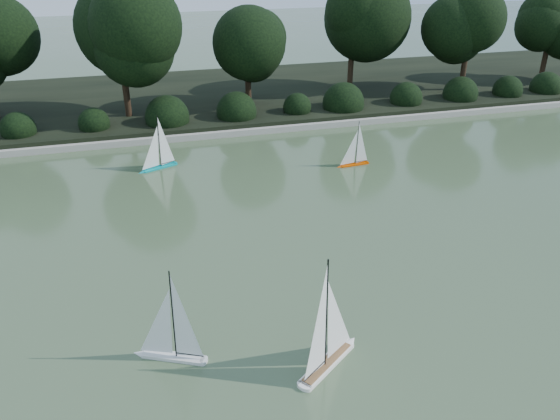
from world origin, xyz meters
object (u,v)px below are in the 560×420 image
object	(u,v)px
sailboat_white_b	(332,345)
sailboat_teal	(156,160)
sailboat_white_a	(166,344)
sailboat_orange	(352,158)

from	to	relation	value
sailboat_white_b	sailboat_teal	xyz separation A→B (m)	(-1.82, 7.96, -0.05)
sailboat_white_b	sailboat_white_a	bearing A→B (deg)	162.26
sailboat_white_a	sailboat_teal	xyz separation A→B (m)	(0.39, 7.26, -0.00)
sailboat_teal	sailboat_white_b	bearing A→B (deg)	-77.09
sailboat_white_a	sailboat_white_b	xyz separation A→B (m)	(2.22, -0.71, 0.05)
sailboat_white_a	sailboat_orange	distance (m)	8.11
sailboat_orange	sailboat_teal	size ratio (longest dim) A/B	0.85
sailboat_teal	sailboat_white_a	bearing A→B (deg)	-93.09
sailboat_white_a	sailboat_orange	world-z (taller)	sailboat_white_a
sailboat_white_a	sailboat_orange	xyz separation A→B (m)	(5.35, 6.10, -0.04)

